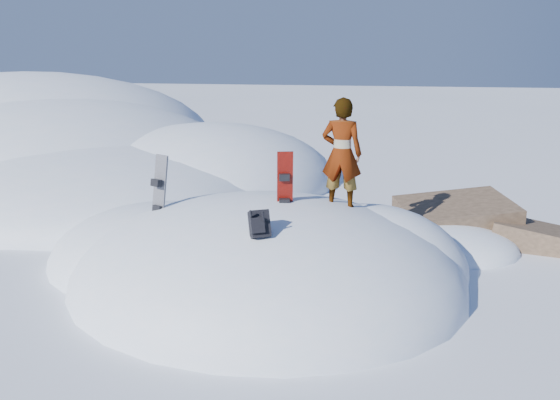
% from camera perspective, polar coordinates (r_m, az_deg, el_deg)
% --- Properties ---
extents(ground, '(120.00, 120.00, 0.00)m').
position_cam_1_polar(ground, '(9.87, -1.50, -8.49)').
color(ground, white).
rests_on(ground, ground).
extents(snow_mound, '(8.00, 6.00, 3.00)m').
position_cam_1_polar(snow_mound, '(10.12, -2.16, -7.88)').
color(snow_mound, white).
rests_on(snow_mound, ground).
extents(snow_ridge, '(21.50, 18.50, 6.40)m').
position_cam_1_polar(snow_ridge, '(22.77, -22.24, 4.02)').
color(snow_ridge, white).
rests_on(snow_ridge, ground).
extents(rock_outcrop, '(4.68, 4.41, 1.68)m').
position_cam_1_polar(rock_outcrop, '(12.59, 18.44, -3.91)').
color(rock_outcrop, brown).
rests_on(rock_outcrop, ground).
extents(snowboard_red, '(0.29, 0.22, 1.45)m').
position_cam_1_polar(snowboard_red, '(9.30, 0.50, 0.83)').
color(snowboard_red, '#AC1209').
rests_on(snowboard_red, snow_mound).
extents(snowboard_dark, '(0.40, 0.40, 1.60)m').
position_cam_1_polar(snowboard_dark, '(10.06, -12.58, 0.15)').
color(snowboard_dark, black).
rests_on(snowboard_dark, snow_mound).
extents(backpack, '(0.41, 0.47, 0.48)m').
position_cam_1_polar(backpack, '(8.06, -2.20, -2.54)').
color(backpack, black).
rests_on(backpack, snow_mound).
extents(gear_pile, '(0.90, 0.78, 0.24)m').
position_cam_1_polar(gear_pile, '(9.53, -18.26, -9.42)').
color(gear_pile, black).
rests_on(gear_pile, ground).
extents(person, '(0.75, 0.53, 1.94)m').
position_cam_1_polar(person, '(9.54, 6.46, 4.83)').
color(person, slate).
rests_on(person, snow_mound).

